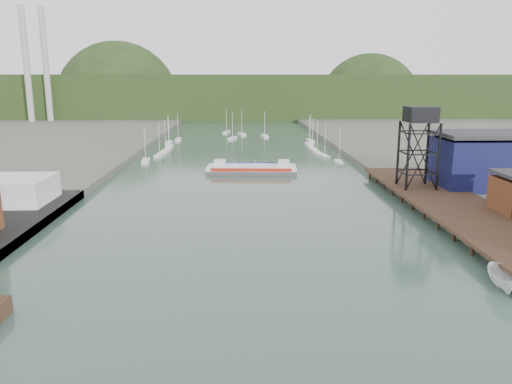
{
  "coord_description": "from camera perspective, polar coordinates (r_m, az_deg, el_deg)",
  "views": [
    {
      "loc": [
        -0.63,
        -39.23,
        23.31
      ],
      "look_at": [
        2.31,
        46.13,
        4.0
      ],
      "focal_mm": 35.0,
      "sensor_mm": 36.0,
      "label": 1
    }
  ],
  "objects": [
    {
      "name": "east_pier",
      "position": [
        94.71,
        21.5,
        -1.23
      ],
      "size": [
        14.0,
        70.0,
        2.45
      ],
      "color": "black",
      "rests_on": "ground"
    },
    {
      "name": "chain_ferry",
      "position": [
        127.92,
        -0.5,
        2.67
      ],
      "size": [
        23.24,
        10.5,
        3.27
      ],
      "rotation": [
        0.0,
        0.0,
        -0.06
      ],
      "color": "#47474A",
      "rests_on": "ground"
    },
    {
      "name": "marina_sailboats",
      "position": [
        179.18,
        -1.74,
        5.37
      ],
      "size": [
        57.71,
        92.65,
        0.9
      ],
      "color": "silver",
      "rests_on": "ground"
    },
    {
      "name": "distant_hills",
      "position": [
        340.85,
        -2.58,
        10.55
      ],
      "size": [
        500.0,
        120.0,
        80.0
      ],
      "color": "#1E3316",
      "rests_on": "ground"
    },
    {
      "name": "motorboat",
      "position": [
        63.63,
        26.37,
        -8.94
      ],
      "size": [
        3.54,
        6.82,
        2.51
      ],
      "primitive_type": "imported",
      "rotation": [
        0.0,
        0.0,
        -0.18
      ],
      "color": "silver",
      "rests_on": "ground"
    },
    {
      "name": "lift_tower",
      "position": [
        103.84,
        18.28,
        7.87
      ],
      "size": [
        6.5,
        6.5,
        16.0
      ],
      "color": "black",
      "rests_on": "east_pier"
    },
    {
      "name": "ground",
      "position": [
        45.64,
        -0.95,
        -17.98
      ],
      "size": [
        600.0,
        600.0,
        0.0
      ],
      "primitive_type": "plane",
      "color": "#314C44",
      "rests_on": "ground"
    },
    {
      "name": "smokestacks",
      "position": [
        291.53,
        -23.81,
        13.01
      ],
      "size": [
        11.2,
        8.2,
        60.0
      ],
      "color": "#AAAAA5",
      "rests_on": "ground"
    },
    {
      "name": "blue_shed",
      "position": [
        112.58,
        24.82,
        3.26
      ],
      "size": [
        20.5,
        14.5,
        11.3
      ],
      "color": "black",
      "rests_on": "east_land"
    }
  ]
}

